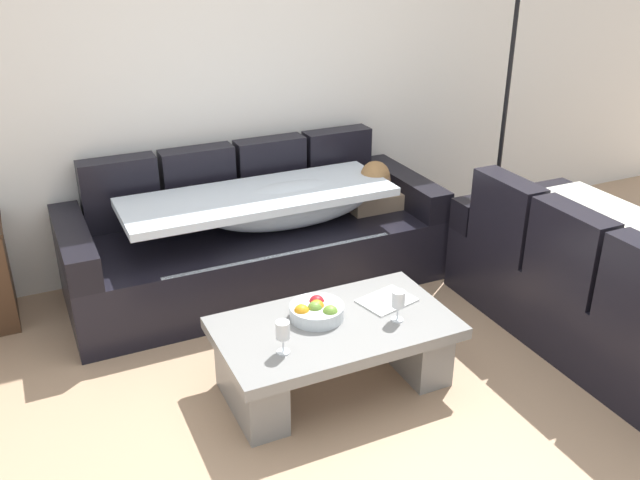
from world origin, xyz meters
TOP-DOWN VIEW (x-y plane):
  - ground_plane at (0.00, 0.00)m, footprint 14.00×14.00m
  - back_wall at (0.00, 2.15)m, footprint 9.00×0.10m
  - couch_along_wall at (0.15, 1.62)m, footprint 2.41×0.92m
  - couch_near_window at (1.69, 0.12)m, footprint 0.92×1.90m
  - coffee_table at (0.08, 0.40)m, footprint 1.20×0.68m
  - fruit_bowl at (0.02, 0.48)m, footprint 0.28×0.28m
  - wine_glass_near_left at (-0.25, 0.27)m, footprint 0.07×0.07m
  - wine_glass_near_right at (0.38, 0.29)m, footprint 0.07×0.07m
  - open_magazine at (0.43, 0.47)m, footprint 0.32×0.27m
  - floor_lamp at (1.96, 1.52)m, footprint 0.33×0.31m

SIDE VIEW (x-z plane):
  - ground_plane at x=0.00m, z-range 0.00..0.00m
  - coffee_table at x=0.08m, z-range 0.05..0.43m
  - couch_along_wall at x=0.15m, z-range -0.11..0.77m
  - couch_near_window at x=1.69m, z-range -0.10..0.78m
  - open_magazine at x=0.43m, z-range 0.38..0.39m
  - fruit_bowl at x=0.02m, z-range 0.37..0.47m
  - wine_glass_near_left at x=-0.25m, z-range 0.41..0.58m
  - wine_glass_near_right at x=0.38m, z-range 0.41..0.58m
  - floor_lamp at x=1.96m, z-range 0.14..2.09m
  - back_wall at x=0.00m, z-range 0.00..2.70m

